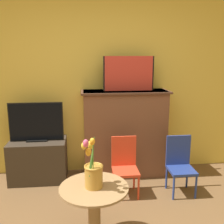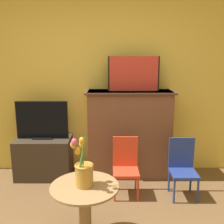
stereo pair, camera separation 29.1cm
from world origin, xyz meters
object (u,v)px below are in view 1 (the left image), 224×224
chair_red (125,163)px  vase_tulips (93,172)px  tv_monitor (36,123)px  painting (129,74)px  chair_blue (180,162)px

chair_red → vase_tulips: 1.02m
tv_monitor → chair_red: 1.26m
painting → chair_blue: 1.30m
chair_red → chair_blue: 0.68m
chair_red → painting: bearing=76.4°
chair_red → chair_blue: same height
chair_red → tv_monitor: bearing=157.0°
painting → chair_red: (-0.13, -0.52, -1.04)m
painting → tv_monitor: (-1.22, -0.05, -0.62)m
chair_red → vase_tulips: size_ratio=1.50×
painting → chair_red: painting is taller
painting → vase_tulips: (-0.54, -1.40, -0.71)m
chair_blue → painting: bearing=134.3°
painting → tv_monitor: 1.37m
tv_monitor → vase_tulips: bearing=-63.0°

